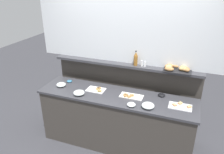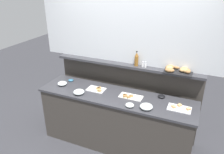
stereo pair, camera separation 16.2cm
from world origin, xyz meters
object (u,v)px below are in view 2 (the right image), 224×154
object	(u,v)px
sandwich_platter_rear	(97,89)
vinegar_bottle_amber	(136,59)
bread_basket	(178,70)
sandwich_platter_side	(180,108)
glass_bowl_medium	(146,107)
glass_bowl_small	(79,92)
glass_bowl_extra	(130,105)
glass_bowl_large	(62,84)
sandwich_platter_front	(130,96)
pepper_shaker	(145,65)
condiment_bowl_cream	(161,96)
salt_shaker	(143,64)
condiment_bowl_teal	(71,80)

from	to	relation	value
sandwich_platter_rear	vinegar_bottle_amber	size ratio (longest dim) A/B	1.19
bread_basket	sandwich_platter_side	bearing A→B (deg)	-72.70
glass_bowl_medium	glass_bowl_small	xyz separation A→B (m)	(-1.04, -0.00, -0.00)
glass_bowl_extra	glass_bowl_large	bearing A→B (deg)	171.42
glass_bowl_small	glass_bowl_medium	bearing A→B (deg)	0.09
sandwich_platter_rear	sandwich_platter_front	distance (m)	0.55
bread_basket	vinegar_bottle_amber	bearing A→B (deg)	-179.74
pepper_shaker	glass_bowl_extra	bearing A→B (deg)	-92.16
sandwich_platter_rear	condiment_bowl_cream	world-z (taller)	same
pepper_shaker	bread_basket	xyz separation A→B (m)	(0.48, 0.01, -0.01)
sandwich_platter_side	salt_shaker	bearing A→B (deg)	147.76
glass_bowl_medium	sandwich_platter_side	bearing A→B (deg)	23.36
sandwich_platter_side	glass_bowl_small	xyz separation A→B (m)	(-1.45, -0.18, 0.02)
salt_shaker	condiment_bowl_cream	bearing A→B (deg)	-29.18
glass_bowl_small	pepper_shaker	xyz separation A→B (m)	(0.84, 0.59, 0.36)
sandwich_platter_front	glass_bowl_small	bearing A→B (deg)	-163.85
condiment_bowl_teal	vinegar_bottle_amber	bearing A→B (deg)	13.65
condiment_bowl_cream	pepper_shaker	size ratio (longest dim) A/B	1.21
condiment_bowl_teal	sandwich_platter_side	bearing A→B (deg)	-4.95
glass_bowl_small	sandwich_platter_side	bearing A→B (deg)	7.02
glass_bowl_extra	salt_shaker	xyz separation A→B (m)	(-0.02, 0.62, 0.37)
glass_bowl_large	glass_bowl_small	distance (m)	0.43
condiment_bowl_teal	sandwich_platter_front	bearing A→B (deg)	-6.35
condiment_bowl_teal	condiment_bowl_cream	size ratio (longest dim) A/B	0.85
sandwich_platter_front	pepper_shaker	distance (m)	0.55
glass_bowl_small	salt_shaker	distance (m)	1.06
glass_bowl_extra	pepper_shaker	distance (m)	0.73
sandwich_platter_front	condiment_bowl_teal	size ratio (longest dim) A/B	3.78
glass_bowl_medium	glass_bowl_small	size ratio (longest dim) A/B	1.03
glass_bowl_medium	bread_basket	world-z (taller)	bread_basket
salt_shaker	bread_basket	size ratio (longest dim) A/B	0.21
salt_shaker	vinegar_bottle_amber	bearing A→B (deg)	178.71
condiment_bowl_cream	vinegar_bottle_amber	world-z (taller)	vinegar_bottle_amber
glass_bowl_small	vinegar_bottle_amber	bearing A→B (deg)	40.38
sandwich_platter_front	bread_basket	bearing A→B (deg)	33.15
vinegar_bottle_amber	pepper_shaker	bearing A→B (deg)	-0.90
sandwich_platter_side	condiment_bowl_cream	world-z (taller)	same
glass_bowl_extra	sandwich_platter_side	bearing A→B (deg)	18.66
pepper_shaker	bread_basket	bearing A→B (deg)	0.62
glass_bowl_extra	bread_basket	xyz separation A→B (m)	(0.50, 0.63, 0.37)
sandwich_platter_rear	salt_shaker	xyz separation A→B (m)	(0.61, 0.36, 0.38)
sandwich_platter_side	glass_bowl_extra	xyz separation A→B (m)	(-0.63, -0.21, 0.01)
sandwich_platter_rear	glass_bowl_extra	world-z (taller)	glass_bowl_extra
glass_bowl_large	condiment_bowl_cream	xyz separation A→B (m)	(1.57, 0.24, -0.01)
condiment_bowl_teal	salt_shaker	bearing A→B (deg)	12.38
glass_bowl_large	glass_bowl_medium	size ratio (longest dim) A/B	0.88
sandwich_platter_rear	vinegar_bottle_amber	bearing A→B (deg)	35.74
sandwich_platter_front	condiment_bowl_cream	bearing A→B (deg)	21.92
glass_bowl_extra	condiment_bowl_cream	world-z (taller)	glass_bowl_extra
condiment_bowl_cream	vinegar_bottle_amber	size ratio (longest dim) A/B	0.45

